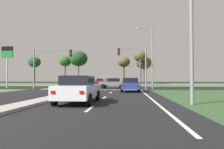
{
  "coord_description": "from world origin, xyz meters",
  "views": [
    {
      "loc": [
        5.24,
        -4.97,
        1.34
      ],
      "look_at": [
        2.23,
        35.43,
        2.3
      ],
      "focal_mm": 34.35,
      "sensor_mm": 36.0,
      "label": 1
    }
  ],
  "objects_px": {
    "car_grey_second": "(113,83)",
    "car_blue_near": "(130,85)",
    "treeline_fourth": "(124,62)",
    "pedestrian_at_median": "(105,80)",
    "treeline_near": "(35,62)",
    "car_white_third": "(78,89)",
    "street_lamp_near": "(195,6)",
    "treeline_third": "(79,59)",
    "treeline_sixth": "(144,63)",
    "street_lamp_second": "(151,54)",
    "traffic_signal_near_left": "(48,60)",
    "traffic_signal_far_right": "(141,68)",
    "treeline_second": "(65,61)",
    "car_maroon_fourth": "(100,81)",
    "treeline_fifth": "(140,57)",
    "traffic_signal_near_right": "(136,60)",
    "fuel_price_totem": "(7,58)"
  },
  "relations": [
    {
      "from": "car_grey_second",
      "to": "pedestrian_at_median",
      "type": "height_order",
      "value": "pedestrian_at_median"
    },
    {
      "from": "treeline_near",
      "to": "treeline_sixth",
      "type": "bearing_deg",
      "value": 0.67
    },
    {
      "from": "treeline_third",
      "to": "traffic_signal_near_left",
      "type": "bearing_deg",
      "value": -83.57
    },
    {
      "from": "pedestrian_at_median",
      "to": "car_white_third",
      "type": "bearing_deg",
      "value": -28.79
    },
    {
      "from": "car_grey_second",
      "to": "traffic_signal_near_left",
      "type": "xyz_separation_m",
      "value": [
        -8.53,
        -4.59,
        3.17
      ]
    },
    {
      "from": "pedestrian_at_median",
      "to": "treeline_second",
      "type": "relative_size",
      "value": 0.19
    },
    {
      "from": "treeline_fourth",
      "to": "treeline_second",
      "type": "bearing_deg",
      "value": 172.67
    },
    {
      "from": "car_grey_second",
      "to": "street_lamp_near",
      "type": "bearing_deg",
      "value": -164.71
    },
    {
      "from": "car_maroon_fourth",
      "to": "treeline_third",
      "type": "relative_size",
      "value": 0.43
    },
    {
      "from": "pedestrian_at_median",
      "to": "treeline_second",
      "type": "distance_m",
      "value": 25.47
    },
    {
      "from": "treeline_second",
      "to": "street_lamp_second",
      "type": "bearing_deg",
      "value": -57.51
    },
    {
      "from": "traffic_signal_near_left",
      "to": "street_lamp_second",
      "type": "xyz_separation_m",
      "value": [
        14.04,
        1.77,
        0.93
      ]
    },
    {
      "from": "car_white_third",
      "to": "traffic_signal_far_right",
      "type": "bearing_deg",
      "value": 79.45
    },
    {
      "from": "street_lamp_second",
      "to": "treeline_near",
      "type": "bearing_deg",
      "value": 133.46
    },
    {
      "from": "treeline_near",
      "to": "street_lamp_second",
      "type": "bearing_deg",
      "value": -46.54
    },
    {
      "from": "pedestrian_at_median",
      "to": "treeline_fourth",
      "type": "distance_m",
      "value": 18.64
    },
    {
      "from": "treeline_sixth",
      "to": "fuel_price_totem",
      "type": "bearing_deg",
      "value": -126.59
    },
    {
      "from": "treeline_fourth",
      "to": "car_maroon_fourth",
      "type": "bearing_deg",
      "value": -134.29
    },
    {
      "from": "street_lamp_near",
      "to": "pedestrian_at_median",
      "type": "distance_m",
      "value": 36.15
    },
    {
      "from": "pedestrian_at_median",
      "to": "treeline_near",
      "type": "xyz_separation_m",
      "value": [
        -23.76,
        17.41,
        5.46
      ]
    },
    {
      "from": "street_lamp_near",
      "to": "treeline_near",
      "type": "height_order",
      "value": "street_lamp_near"
    },
    {
      "from": "fuel_price_totem",
      "to": "treeline_fourth",
      "type": "relative_size",
      "value": 0.8
    },
    {
      "from": "traffic_signal_far_right",
      "to": "street_lamp_near",
      "type": "height_order",
      "value": "street_lamp_near"
    },
    {
      "from": "car_grey_second",
      "to": "pedestrian_at_median",
      "type": "xyz_separation_m",
      "value": [
        -2.64,
        13.45,
        0.38
      ]
    },
    {
      "from": "car_white_third",
      "to": "car_maroon_fourth",
      "type": "relative_size",
      "value": 1.07
    },
    {
      "from": "traffic_signal_near_right",
      "to": "treeline_second",
      "type": "bearing_deg",
      "value": 118.8
    },
    {
      "from": "car_grey_second",
      "to": "car_white_third",
      "type": "distance_m",
      "value": 20.86
    },
    {
      "from": "car_blue_near",
      "to": "car_white_third",
      "type": "height_order",
      "value": "car_white_third"
    },
    {
      "from": "car_white_third",
      "to": "treeline_third",
      "type": "relative_size",
      "value": 0.47
    },
    {
      "from": "car_white_third",
      "to": "traffic_signal_far_right",
      "type": "height_order",
      "value": "traffic_signal_far_right"
    },
    {
      "from": "traffic_signal_near_left",
      "to": "street_lamp_second",
      "type": "distance_m",
      "value": 14.19
    },
    {
      "from": "treeline_third",
      "to": "treeline_sixth",
      "type": "relative_size",
      "value": 1.19
    },
    {
      "from": "traffic_signal_far_right",
      "to": "treeline_sixth",
      "type": "bearing_deg",
      "value": 84.3
    },
    {
      "from": "fuel_price_totem",
      "to": "treeline_near",
      "type": "bearing_deg",
      "value": 107.2
    },
    {
      "from": "car_blue_near",
      "to": "car_maroon_fourth",
      "type": "distance_m",
      "value": 34.65
    },
    {
      "from": "traffic_signal_near_right",
      "to": "fuel_price_totem",
      "type": "distance_m",
      "value": 20.36
    },
    {
      "from": "traffic_signal_near_right",
      "to": "treeline_fourth",
      "type": "distance_m",
      "value": 35.65
    },
    {
      "from": "treeline_sixth",
      "to": "treeline_third",
      "type": "bearing_deg",
      "value": -176.62
    },
    {
      "from": "treeline_fourth",
      "to": "car_grey_second",
      "type": "bearing_deg",
      "value": -92.06
    },
    {
      "from": "traffic_signal_near_left",
      "to": "treeline_fifth",
      "type": "height_order",
      "value": "treeline_fifth"
    },
    {
      "from": "car_grey_second",
      "to": "car_blue_near",
      "type": "bearing_deg",
      "value": -164.55
    },
    {
      "from": "treeline_third",
      "to": "street_lamp_near",
      "type": "bearing_deg",
      "value": -70.45
    },
    {
      "from": "fuel_price_totem",
      "to": "treeline_sixth",
      "type": "xyz_separation_m",
      "value": [
        23.73,
        31.96,
        1.6
      ]
    },
    {
      "from": "car_grey_second",
      "to": "treeline_fourth",
      "type": "xyz_separation_m",
      "value": [
        1.11,
        30.89,
        5.78
      ]
    },
    {
      "from": "car_white_third",
      "to": "car_maroon_fourth",
      "type": "xyz_separation_m",
      "value": [
        -4.69,
        45.26,
        0.03
      ]
    },
    {
      "from": "traffic_signal_near_left",
      "to": "street_lamp_second",
      "type": "height_order",
      "value": "street_lamp_second"
    },
    {
      "from": "car_white_third",
      "to": "pedestrian_at_median",
      "type": "distance_m",
      "value": 34.37
    },
    {
      "from": "treeline_near",
      "to": "treeline_fifth",
      "type": "bearing_deg",
      "value": -5.64
    },
    {
      "from": "traffic_signal_near_right",
      "to": "treeline_fifth",
      "type": "bearing_deg",
      "value": 85.56
    },
    {
      "from": "treeline_near",
      "to": "treeline_fourth",
      "type": "xyz_separation_m",
      "value": [
        27.51,
        0.03,
        -0.06
      ]
    }
  ]
}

